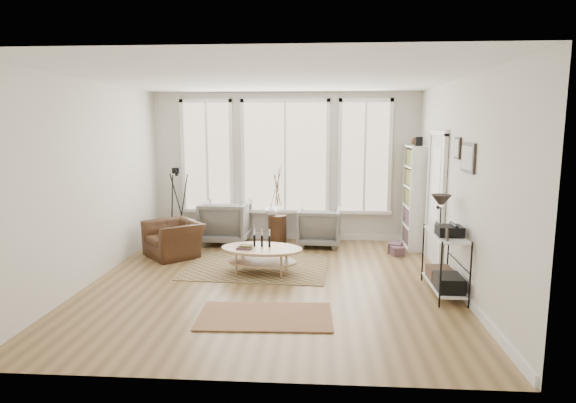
# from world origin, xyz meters

# --- Properties ---
(room) EXTENTS (5.50, 5.54, 2.90)m
(room) POSITION_xyz_m (0.02, 0.03, 1.43)
(room) COLOR olive
(room) RESTS_ON ground
(bay_window) EXTENTS (4.14, 0.12, 2.24)m
(bay_window) POSITION_xyz_m (0.00, 2.71, 1.61)
(bay_window) COLOR tan
(bay_window) RESTS_ON ground
(door) EXTENTS (0.09, 1.06, 2.22)m
(door) POSITION_xyz_m (2.57, 1.15, 1.12)
(door) COLOR silver
(door) RESTS_ON ground
(bookcase) EXTENTS (0.31, 0.85, 2.06)m
(bookcase) POSITION_xyz_m (2.44, 2.23, 0.96)
(bookcase) COLOR white
(bookcase) RESTS_ON ground
(low_shelf) EXTENTS (0.38, 1.08, 1.30)m
(low_shelf) POSITION_xyz_m (2.38, -0.30, 0.51)
(low_shelf) COLOR white
(low_shelf) RESTS_ON ground
(wall_art) EXTENTS (0.04, 0.88, 0.44)m
(wall_art) POSITION_xyz_m (2.58, -0.27, 1.88)
(wall_art) COLOR black
(wall_art) RESTS_ON ground
(rug_main) EXTENTS (2.31, 1.79, 0.01)m
(rug_main) POSITION_xyz_m (-0.31, 0.75, 0.01)
(rug_main) COLOR brown
(rug_main) RESTS_ON ground
(rug_runner) EXTENTS (1.62, 0.94, 0.01)m
(rug_runner) POSITION_xyz_m (0.05, -1.28, 0.01)
(rug_runner) COLOR brown
(rug_runner) RESTS_ON ground
(coffee_table) EXTENTS (1.35, 0.95, 0.58)m
(coffee_table) POSITION_xyz_m (-0.21, 0.45, 0.31)
(coffee_table) COLOR tan
(coffee_table) RESTS_ON ground
(armchair_left) EXTENTS (0.91, 0.94, 0.83)m
(armchair_left) POSITION_xyz_m (-1.13, 2.31, 0.41)
(armchair_left) COLOR gray
(armchair_left) RESTS_ON ground
(armchair_right) EXTENTS (0.83, 0.85, 0.73)m
(armchair_right) POSITION_xyz_m (0.68, 2.22, 0.36)
(armchair_right) COLOR gray
(armchair_right) RESTS_ON ground
(side_table) EXTENTS (0.36, 0.36, 1.50)m
(side_table) POSITION_xyz_m (-0.13, 2.45, 0.72)
(side_table) COLOR #3D2314
(side_table) RESTS_ON ground
(vase) EXTENTS (0.28, 0.28, 0.22)m
(vase) POSITION_xyz_m (-0.25, 2.43, 0.65)
(vase) COLOR silver
(vase) RESTS_ON side_table
(accent_chair) EXTENTS (1.24, 1.23, 0.60)m
(accent_chair) POSITION_xyz_m (-1.85, 1.32, 0.30)
(accent_chair) COLOR #3D2314
(accent_chair) RESTS_ON ground
(tripod_camera) EXTENTS (0.52, 0.52, 1.47)m
(tripod_camera) POSITION_xyz_m (-2.01, 2.16, 0.68)
(tripod_camera) COLOR black
(tripod_camera) RESTS_ON ground
(book_stack_near) EXTENTS (0.30, 0.34, 0.18)m
(book_stack_near) POSITION_xyz_m (2.05, 1.80, 0.09)
(book_stack_near) COLOR brown
(book_stack_near) RESTS_ON ground
(book_stack_far) EXTENTS (0.24, 0.28, 0.16)m
(book_stack_far) POSITION_xyz_m (2.05, 1.61, 0.08)
(book_stack_far) COLOR brown
(book_stack_far) RESTS_ON ground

